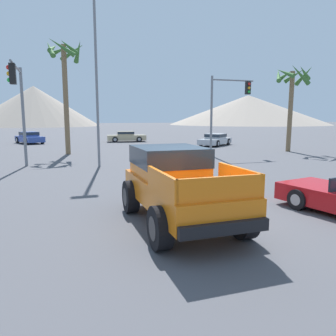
# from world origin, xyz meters

# --- Properties ---
(ground_plane) EXTENTS (320.00, 320.00, 0.00)m
(ground_plane) POSITION_xyz_m (0.00, 0.00, 0.00)
(ground_plane) COLOR #4C4C51
(orange_pickup_truck) EXTENTS (2.34, 4.85, 1.91)m
(orange_pickup_truck) POSITION_xyz_m (-0.40, 0.28, 1.08)
(orange_pickup_truck) COLOR orange
(orange_pickup_truck) RESTS_ON ground_plane
(parked_car_tan) EXTENTS (4.46, 2.24, 1.17)m
(parked_car_tan) POSITION_xyz_m (3.87, 29.02, 0.60)
(parked_car_tan) COLOR tan
(parked_car_tan) RESTS_ON ground_plane
(parked_car_silver) EXTENTS (4.54, 4.24, 1.15)m
(parked_car_silver) POSITION_xyz_m (11.17, 21.29, 0.59)
(parked_car_silver) COLOR #B7BABF
(parked_car_silver) RESTS_ON ground_plane
(parked_car_blue) EXTENTS (3.24, 4.38, 1.22)m
(parked_car_blue) POSITION_xyz_m (-6.31, 29.81, 0.62)
(parked_car_blue) COLOR #334C9E
(parked_car_blue) RESTS_ON ground_plane
(traffic_light_main) EXTENTS (0.38, 3.99, 5.37)m
(traffic_light_main) POSITION_xyz_m (-5.12, 10.60, 3.78)
(traffic_light_main) COLOR slate
(traffic_light_main) RESTS_ON ground_plane
(traffic_light_crosswalk) EXTENTS (3.32, 0.38, 5.56)m
(traffic_light_crosswalk) POSITION_xyz_m (8.19, 13.45, 3.86)
(traffic_light_crosswalk) COLOR slate
(traffic_light_crosswalk) RESTS_ON ground_plane
(street_lamp_post) EXTENTS (0.90, 0.24, 9.12)m
(street_lamp_post) POSITION_xyz_m (-1.23, 10.70, 5.37)
(street_lamp_post) COLOR slate
(street_lamp_post) RESTS_ON ground_plane
(palm_tree_tall) EXTENTS (2.89, 2.90, 6.71)m
(palm_tree_tall) POSITION_xyz_m (14.27, 14.26, 5.08)
(palm_tree_tall) COLOR brown
(palm_tree_tall) RESTS_ON ground_plane
(palm_tree_short) EXTENTS (2.88, 2.90, 8.19)m
(palm_tree_short) POSITION_xyz_m (-2.67, 17.69, 6.12)
(palm_tree_short) COLOR brown
(palm_tree_short) RESTS_ON ground_plane
(distant_mountain_range) EXTENTS (180.20, 83.82, 21.79)m
(distant_mountain_range) POSITION_xyz_m (-12.03, 120.97, 8.04)
(distant_mountain_range) COLOR gray
(distant_mountain_range) RESTS_ON ground_plane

